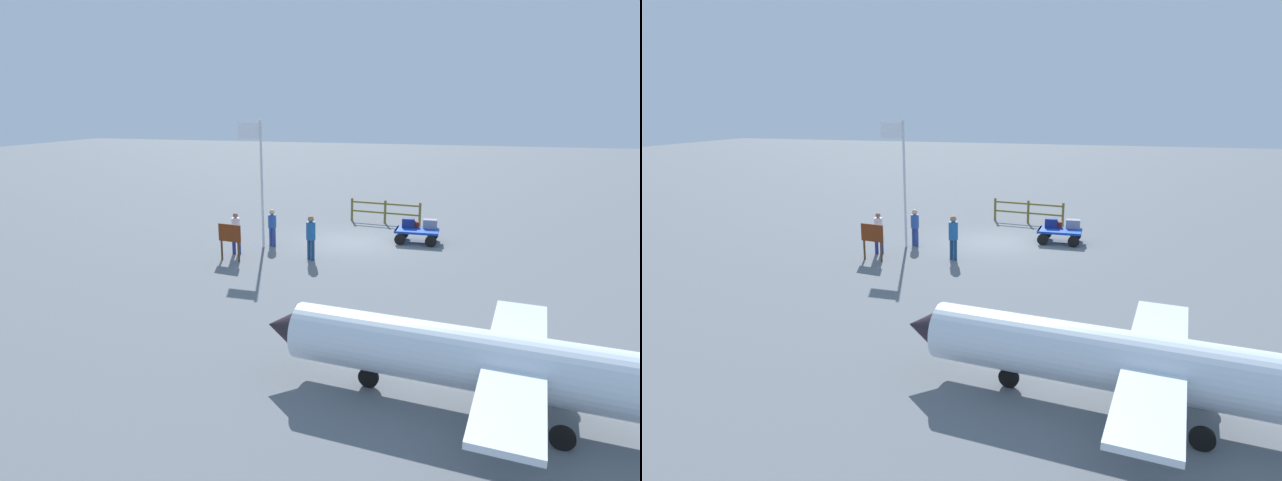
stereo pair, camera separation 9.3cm
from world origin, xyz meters
TOP-DOWN VIEW (x-y plane):
  - ground_plane at (0.00, 0.00)m, footprint 120.00×120.00m
  - luggage_cart at (-2.60, -0.71)m, footprint 1.84×1.34m
  - suitcase_navy at (-2.20, -1.05)m, footprint 0.56×0.43m
  - suitcase_dark at (-3.13, -1.18)m, footprint 0.63×0.43m
  - suitcase_grey at (-2.43, -1.09)m, footprint 0.46×0.31m
  - worker_lead at (1.01, 3.09)m, footprint 0.48×0.48m
  - worker_trailing at (4.10, 3.11)m, footprint 0.43×0.43m
  - worker_supervisor at (3.17, 1.55)m, footprint 0.46×0.46m
  - airplane_near at (-5.49, 12.18)m, footprint 9.70×6.10m
  - flagpole at (3.60, 1.82)m, footprint 1.03×0.10m
  - signboard at (3.94, 4.04)m, footprint 0.96×0.20m
  - wooden_fence at (-0.67, -4.22)m, footprint 3.61×0.54m

SIDE VIEW (x-z plane):
  - ground_plane at x=0.00m, z-range 0.00..0.00m
  - luggage_cart at x=-2.60m, z-range 0.14..0.72m
  - wooden_fence at x=-0.67m, z-range 0.08..1.24m
  - suitcase_grey at x=-2.43m, z-range 0.58..0.84m
  - suitcase_dark at x=-3.13m, z-range 0.58..0.95m
  - suitcase_navy at x=-2.20m, z-range 0.58..0.97m
  - worker_supervisor at x=3.17m, z-range 0.13..1.70m
  - signboard at x=3.94m, z-range 0.23..1.65m
  - worker_trailing at x=4.10m, z-range 0.13..1.80m
  - worker_lead at x=1.01m, z-range 0.15..1.88m
  - airplane_near at x=-5.49m, z-range -0.37..2.48m
  - flagpole at x=3.60m, z-range 0.56..5.77m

